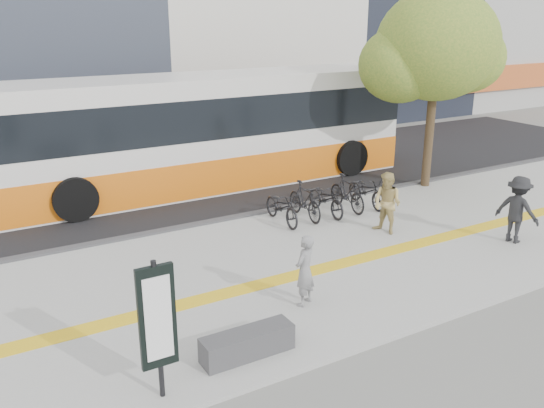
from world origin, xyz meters
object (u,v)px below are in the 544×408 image
bench (248,343)px  seated_woman (305,270)px  street_tree (433,48)px  pedestrian_tan (387,203)px  signboard (157,319)px  pedestrian_dark (517,209)px  bus (210,134)px

bench → seated_woman: bearing=29.7°
street_tree → seated_woman: 10.12m
seated_woman → pedestrian_tan: bearing=-179.2°
bench → signboard: bearing=-169.2°
pedestrian_tan → street_tree: bearing=110.9°
bench → pedestrian_dark: pedestrian_dark is taller
bench → street_tree: size_ratio=0.25×
street_tree → bus: 7.57m
seated_woman → pedestrian_dark: bearing=152.9°
bench → bus: 10.51m
bench → street_tree: street_tree is taller
street_tree → pedestrian_dark: bearing=-108.6°
pedestrian_dark → bench: bearing=84.1°
street_tree → bench: bearing=-148.4°
signboard → seated_woman: size_ratio=1.52×
signboard → bench: bearing=10.8°
bus → pedestrian_dark: size_ratio=8.04×
street_tree → pedestrian_dark: size_ratio=3.74×
signboard → street_tree: (11.38, 6.33, 3.15)m
seated_woman → street_tree: bearing=-176.0°
street_tree → bus: (-6.02, 3.68, -2.75)m
bench → seated_woman: 2.13m
bench → seated_woman: (1.80, 1.03, 0.50)m
pedestrian_dark → bus: bearing=13.2°
bench → seated_woman: seated_woman is taller
bus → pedestrian_dark: (4.37, -8.57, -0.84)m
street_tree → pedestrian_dark: 6.28m
street_tree → pedestrian_tan: 6.10m
signboard → seated_woman: 3.69m
signboard → street_tree: size_ratio=0.35×
signboard → pedestrian_dark: (9.74, 1.44, -0.44)m
bus → bench: bearing=-111.2°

